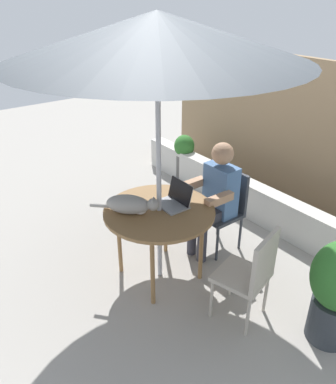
{
  "coord_description": "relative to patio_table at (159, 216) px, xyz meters",
  "views": [
    {
      "loc": [
        2.44,
        -1.75,
        2.53
      ],
      "look_at": [
        0.0,
        0.1,
        0.9
      ],
      "focal_mm": 35.92,
      "sensor_mm": 36.0,
      "label": 1
    }
  ],
  "objects": [
    {
      "name": "ground_plane",
      "position": [
        0.0,
        0.0,
        -0.69
      ],
      "size": [
        14.0,
        14.0,
        0.0
      ],
      "primitive_type": "plane",
      "color": "gray"
    },
    {
      "name": "fence_back",
      "position": [
        0.0,
        2.33,
        0.23
      ],
      "size": [
        5.0,
        0.08,
        1.83
      ],
      "primitive_type": "cube",
      "color": "#937756",
      "rests_on": "ground"
    },
    {
      "name": "planter_wall_low",
      "position": [
        0.0,
        1.57,
        -0.47
      ],
      "size": [
        4.5,
        0.2,
        0.44
      ],
      "primitive_type": "cube",
      "color": "beige",
      "rests_on": "ground"
    },
    {
      "name": "patio_table",
      "position": [
        0.0,
        0.0,
        0.0
      ],
      "size": [
        1.02,
        1.02,
        0.75
      ],
      "color": "olive",
      "rests_on": "ground"
    },
    {
      "name": "patio_umbrella",
      "position": [
        0.0,
        0.0,
        1.53
      ],
      "size": [
        2.33,
        2.33,
        2.4
      ],
      "color": "#B7B7BC",
      "rests_on": "ground"
    },
    {
      "name": "chair_occupied",
      "position": [
        0.0,
        0.86,
        -0.17
      ],
      "size": [
        0.4,
        0.4,
        0.88
      ],
      "color": "#33383F",
      "rests_on": "ground"
    },
    {
      "name": "chair_empty",
      "position": [
        0.91,
        0.25,
        -0.17
      ],
      "size": [
        0.49,
        0.49,
        0.88
      ],
      "color": "#B2A899",
      "rests_on": "ground"
    },
    {
      "name": "person_seated",
      "position": [
        -0.0,
        0.71,
        -0.0
      ],
      "size": [
        0.48,
        0.48,
        1.22
      ],
      "color": "#4C72A5",
      "rests_on": "ground"
    },
    {
      "name": "laptop",
      "position": [
        0.01,
        0.18,
        0.13
      ],
      "size": [
        0.3,
        0.26,
        0.21
      ],
      "color": "gray",
      "rests_on": "patio_table"
    },
    {
      "name": "cat",
      "position": [
        -0.11,
        -0.23,
        0.15
      ],
      "size": [
        0.53,
        0.45,
        0.17
      ],
      "color": "gray",
      "rests_on": "patio_table"
    },
    {
      "name": "potted_plant_by_chair",
      "position": [
        -1.58,
        1.59,
        -0.32
      ],
      "size": [
        0.29,
        0.29,
        0.67
      ],
      "color": "#595654",
      "rests_on": "ground"
    }
  ]
}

